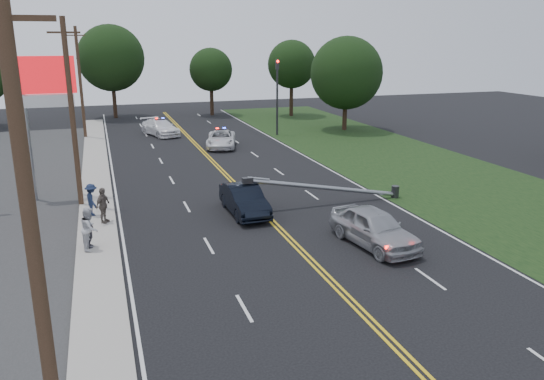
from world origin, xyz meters
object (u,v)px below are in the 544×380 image
object	(u,v)px
crashed_sedan	(244,200)
bystander_c	(92,200)
waiting_sedan	(374,228)
fallen_streetlight	(334,188)
utility_pole_near	(34,256)
pylon_sign	(46,94)
emergency_a	(221,139)
utility_pole_mid	(72,114)
bystander_a	(89,230)
bystander_b	(90,228)
emergency_b	(160,127)
utility_pole_far	(80,83)
bystander_d	(103,205)
traffic_signal	(277,91)

from	to	relation	value
crashed_sedan	bystander_c	world-z (taller)	bystander_c
waiting_sedan	fallen_streetlight	bearing A→B (deg)	73.67
utility_pole_near	waiting_sedan	distance (m)	16.43
fallen_streetlight	waiting_sedan	distance (m)	6.28
pylon_sign	emergency_a	world-z (taller)	pylon_sign
waiting_sedan	emergency_a	world-z (taller)	waiting_sedan
utility_pole_near	utility_pole_mid	distance (m)	20.00
waiting_sedan	bystander_a	distance (m)	12.48
utility_pole_mid	bystander_c	xyz separation A→B (m)	(0.62, -2.27, -4.13)
utility_pole_near	bystander_b	world-z (taller)	utility_pole_near
waiting_sedan	emergency_b	distance (m)	31.96
utility_pole_far	bystander_a	bearing A→B (deg)	-89.01
bystander_c	bystander_d	xyz separation A→B (m)	(0.53, -1.37, 0.06)
waiting_sedan	bystander_b	distance (m)	12.37
utility_pole_far	utility_pole_mid	bearing A→B (deg)	-90.00
bystander_a	bystander_d	bearing A→B (deg)	-10.41
emergency_a	bystander_a	size ratio (longest dim) A/B	3.16
utility_pole_far	pylon_sign	bearing A→B (deg)	-93.72
crashed_sedan	utility_pole_mid	bearing A→B (deg)	151.96
traffic_signal	bystander_d	bearing A→B (deg)	-127.08
utility_pole_far	emergency_a	xyz separation A→B (m)	(11.04, -8.29, -4.38)
traffic_signal	utility_pole_far	world-z (taller)	utility_pole_far
utility_pole_far	emergency_a	bearing A→B (deg)	-36.92
utility_pole_mid	crashed_sedan	distance (m)	10.15
bystander_b	bystander_d	size ratio (longest dim) A/B	1.06
fallen_streetlight	utility_pole_mid	bearing A→B (deg)	163.36
pylon_sign	bystander_b	xyz separation A→B (m)	(1.85, -9.07, -4.93)
crashed_sedan	bystander_b	bearing A→B (deg)	-160.34
utility_pole_mid	bystander_d	distance (m)	5.58
utility_pole_far	bystander_c	bearing A→B (deg)	-88.55
bystander_b	utility_pole_near	bearing A→B (deg)	-169.98
pylon_sign	utility_pole_mid	bearing A→B (deg)	-56.98
utility_pole_far	bystander_c	distance (m)	24.63
emergency_a	bystander_c	xyz separation A→B (m)	(-10.42, -15.98, 0.25)
crashed_sedan	bystander_b	xyz separation A→B (m)	(-7.67, -2.95, 0.30)
fallen_streetlight	emergency_b	world-z (taller)	fallen_streetlight
pylon_sign	fallen_streetlight	world-z (taller)	pylon_sign
fallen_streetlight	utility_pole_mid	xyz separation A→B (m)	(-13.39, 4.00, 4.17)
bystander_d	utility_pole_far	bearing A→B (deg)	36.87
fallen_streetlight	waiting_sedan	size ratio (longest dim) A/B	1.90
bystander_d	emergency_a	bearing A→B (deg)	4.63
emergency_b	crashed_sedan	bearing A→B (deg)	-105.50
traffic_signal	pylon_sign	bearing A→B (deg)	-139.61
pylon_sign	emergency_a	bearing A→B (deg)	43.51
bystander_a	bystander_b	world-z (taller)	bystander_b
bystander_d	utility_pole_near	bearing A→B (deg)	-149.70
emergency_b	bystander_a	world-z (taller)	bystander_a
pylon_sign	utility_pole_near	xyz separation A→B (m)	(1.30, -22.00, -0.91)
fallen_streetlight	bystander_d	world-z (taller)	fallen_streetlight
pylon_sign	utility_pole_far	distance (m)	20.06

